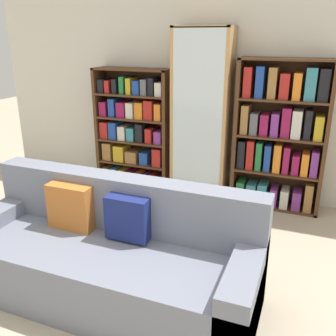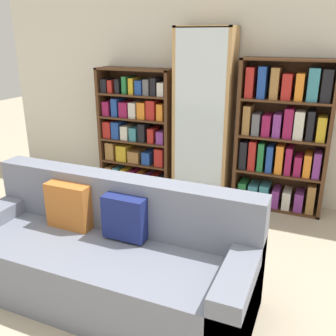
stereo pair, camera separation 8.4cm
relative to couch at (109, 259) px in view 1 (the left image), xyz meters
name	(u,v)px [view 1 (the left image)]	position (x,y,z in m)	size (l,w,h in m)	color
wall_back	(220,83)	(0.22, 2.30, 1.04)	(6.10, 0.06, 2.70)	silver
couch	(109,259)	(0.00, 0.00, 0.00)	(2.20, 0.81, 0.88)	slate
bookshelf_left	(134,131)	(-0.83, 2.10, 0.42)	(0.97, 0.32, 1.51)	#4C2D19
display_cabinet	(202,117)	(0.07, 2.08, 0.67)	(0.65, 0.36, 1.98)	tan
bookshelf_right	(280,137)	(0.96, 2.10, 0.51)	(0.98, 0.32, 1.66)	#4C2D19
wine_bottle	(239,226)	(0.74, 1.17, -0.16)	(0.08, 0.08, 0.36)	black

